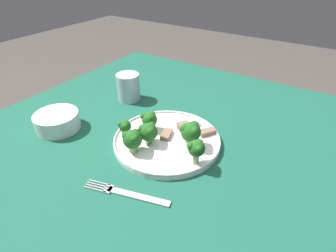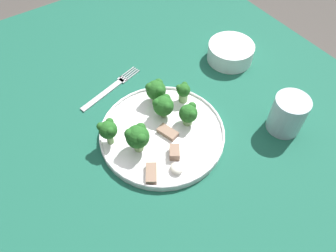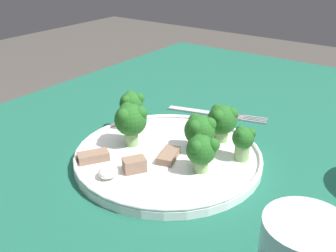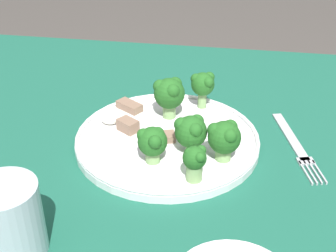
{
  "view_description": "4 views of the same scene",
  "coord_description": "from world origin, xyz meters",
  "px_view_note": "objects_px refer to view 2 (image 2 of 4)",
  "views": [
    {
      "loc": [
        -0.41,
        -0.37,
        1.17
      ],
      "look_at": [
        0.07,
        -0.05,
        0.79
      ],
      "focal_mm": 28.0,
      "sensor_mm": 36.0,
      "label": 1
    },
    {
      "loc": [
        0.42,
        -0.3,
        1.35
      ],
      "look_at": [
        0.07,
        -0.06,
        0.8
      ],
      "focal_mm": 35.0,
      "sensor_mm": 36.0,
      "label": 2
    },
    {
      "loc": [
        0.47,
        0.24,
        1.05
      ],
      "look_at": [
        0.04,
        -0.07,
        0.8
      ],
      "focal_mm": 42.0,
      "sensor_mm": 36.0,
      "label": 3
    },
    {
      "loc": [
        -0.05,
        0.54,
        1.15
      ],
      "look_at": [
        0.05,
        -0.08,
        0.77
      ],
      "focal_mm": 50.0,
      "sensor_mm": 36.0,
      "label": 4
    }
  ],
  "objects_px": {
    "cream_bowl": "(230,53)",
    "drinking_glass": "(287,116)",
    "fork": "(110,89)",
    "dinner_plate": "(162,133)"
  },
  "relations": [
    {
      "from": "cream_bowl",
      "to": "fork",
      "type": "bearing_deg",
      "value": -104.28
    },
    {
      "from": "dinner_plate",
      "to": "drinking_glass",
      "type": "distance_m",
      "value": 0.28
    },
    {
      "from": "cream_bowl",
      "to": "drinking_glass",
      "type": "bearing_deg",
      "value": -12.24
    },
    {
      "from": "fork",
      "to": "cream_bowl",
      "type": "bearing_deg",
      "value": 75.72
    },
    {
      "from": "drinking_glass",
      "to": "fork",
      "type": "bearing_deg",
      "value": -140.69
    },
    {
      "from": "fork",
      "to": "cream_bowl",
      "type": "relative_size",
      "value": 1.54
    },
    {
      "from": "cream_bowl",
      "to": "drinking_glass",
      "type": "relative_size",
      "value": 1.37
    },
    {
      "from": "drinking_glass",
      "to": "dinner_plate",
      "type": "bearing_deg",
      "value": -119.26
    },
    {
      "from": "dinner_plate",
      "to": "fork",
      "type": "xyz_separation_m",
      "value": [
        -0.2,
        -0.03,
        -0.01
      ]
    },
    {
      "from": "dinner_plate",
      "to": "drinking_glass",
      "type": "bearing_deg",
      "value": 60.74
    }
  ]
}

